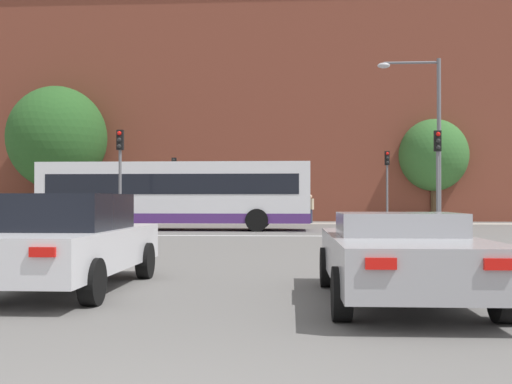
{
  "coord_description": "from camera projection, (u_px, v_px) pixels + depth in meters",
  "views": [
    {
      "loc": [
        1.04,
        -3.7,
        1.43
      ],
      "look_at": [
        -0.92,
        26.8,
        1.76
      ],
      "focal_mm": 45.0,
      "sensor_mm": 36.0,
      "label": 1
    }
  ],
  "objects": [
    {
      "name": "traffic_light_far_left",
      "position": [
        174.0,
        179.0,
        37.2
      ],
      "size": [
        0.26,
        0.31,
        3.83
      ],
      "color": "slate",
      "rests_on": "ground_plane"
    },
    {
      "name": "pedestrian_waiting",
      "position": [
        310.0,
        206.0,
        37.74
      ],
      "size": [
        0.46,
        0.39,
        1.69
      ],
      "rotation": [
        0.0,
        0.0,
        2.62
      ],
      "color": "#333851",
      "rests_on": "ground_plane"
    },
    {
      "name": "brick_civic_building",
      "position": [
        245.0,
        107.0,
        49.24
      ],
      "size": [
        42.04,
        16.3,
        22.18
      ],
      "color": "brown",
      "rests_on": "ground_plane"
    },
    {
      "name": "tree_kerbside",
      "position": [
        433.0,
        155.0,
        40.4
      ],
      "size": [
        4.33,
        4.33,
        6.47
      ],
      "color": "#4C3823",
      "rests_on": "ground_plane"
    },
    {
      "name": "traffic_light_near_left",
      "position": [
        120.0,
        164.0,
        25.55
      ],
      "size": [
        0.26,
        0.31,
        4.19
      ],
      "color": "slate",
      "rests_on": "ground_plane"
    },
    {
      "name": "street_lamp_junction",
      "position": [
        427.0,
        126.0,
        25.39
      ],
      "size": [
        2.49,
        0.36,
        7.0
      ],
      "color": "slate",
      "rests_on": "ground_plane"
    },
    {
      "name": "traffic_light_near_right",
      "position": [
        438.0,
        165.0,
        24.64
      ],
      "size": [
        0.26,
        0.31,
        4.06
      ],
      "color": "slate",
      "rests_on": "ground_plane"
    },
    {
      "name": "pedestrian_walking_east",
      "position": [
        265.0,
        205.0,
        37.11
      ],
      "size": [
        0.43,
        0.44,
        1.78
      ],
      "rotation": [
        0.0,
        0.0,
        0.82
      ],
      "color": "black",
      "rests_on": "ground_plane"
    },
    {
      "name": "car_roadster_right",
      "position": [
        400.0,
        255.0,
        8.9
      ],
      "size": [
        2.11,
        4.78,
        1.23
      ],
      "rotation": [
        0.0,
        0.0,
        0.01
      ],
      "color": "#9E9EA3",
      "rests_on": "ground_plane"
    },
    {
      "name": "traffic_light_far_right",
      "position": [
        387.0,
        175.0,
        36.61
      ],
      "size": [
        0.26,
        0.31,
        4.17
      ],
      "color": "slate",
      "rests_on": "ground_plane"
    },
    {
      "name": "car_saloon_left",
      "position": [
        69.0,
        241.0,
        10.09
      ],
      "size": [
        1.94,
        4.83,
        1.51
      ],
      "rotation": [
        0.0,
        0.0,
        -0.0
      ],
      "color": "silver",
      "rests_on": "ground_plane"
    },
    {
      "name": "stop_line_strip",
      "position": [
        270.0,
        236.0,
        24.78
      ],
      "size": [
        9.54,
        0.3,
        0.01
      ],
      "primitive_type": "cube",
      "color": "silver",
      "rests_on": "ground_plane"
    },
    {
      "name": "far_pavement",
      "position": [
        279.0,
        223.0,
        37.45
      ],
      "size": [
        70.6,
        2.5,
        0.01
      ],
      "primitive_type": "cube",
      "color": "#A09B91",
      "rests_on": "ground_plane"
    },
    {
      "name": "tree_by_building",
      "position": [
        57.0,
        138.0,
        40.49
      ],
      "size": [
        6.21,
        6.21,
        8.55
      ],
      "color": "#4C3823",
      "rests_on": "ground_plane"
    },
    {
      "name": "pedestrian_walking_west",
      "position": [
        254.0,
        205.0,
        36.75
      ],
      "size": [
        0.46,
        0.4,
        1.8
      ],
      "rotation": [
        0.0,
        0.0,
        0.56
      ],
      "color": "black",
      "rests_on": "ground_plane"
    },
    {
      "name": "bus_crossing_lead",
      "position": [
        176.0,
        194.0,
        29.49
      ],
      "size": [
        12.32,
        2.74,
        3.09
      ],
      "rotation": [
        0.0,
        0.0,
        1.57
      ],
      "color": "silver",
      "rests_on": "ground_plane"
    }
  ]
}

